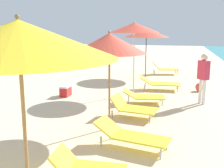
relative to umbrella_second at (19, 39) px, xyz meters
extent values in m
cylinder|color=olive|center=(0.00, 0.00, -1.33)|extent=(0.05, 0.05, 2.20)
cone|color=yellow|center=(0.00, 0.00, 0.00)|extent=(2.45, 2.45, 0.47)
sphere|color=olive|center=(0.00, 0.00, 0.27)|extent=(0.06, 0.06, 0.06)
cube|color=yellow|center=(0.10, 0.96, -2.03)|extent=(0.32, 0.63, 0.32)
cylinder|color=#B2B2B7|center=(0.05, 1.22, -2.32)|extent=(0.04, 0.04, 0.21)
cylinder|color=olive|center=(0.29, 3.56, -1.46)|extent=(0.05, 0.05, 1.94)
cone|color=#E54C38|center=(0.29, 3.56, -0.24)|extent=(1.84, 1.84, 0.48)
sphere|color=olive|center=(0.29, 3.56, 0.03)|extent=(0.06, 0.06, 0.06)
cube|color=yellow|center=(0.93, 4.57, -2.18)|extent=(1.12, 0.86, 0.04)
cube|color=yellow|center=(0.30, 4.68, -1.99)|extent=(0.41, 0.73, 0.37)
cylinder|color=#B2B2B7|center=(1.38, 4.79, -2.32)|extent=(0.04, 0.04, 0.23)
cylinder|color=#B2B2B7|center=(1.28, 4.21, -2.32)|extent=(0.04, 0.04, 0.23)
cylinder|color=#B2B2B7|center=(0.28, 4.98, -2.32)|extent=(0.04, 0.04, 0.23)
cylinder|color=#B2B2B7|center=(0.17, 4.40, -2.32)|extent=(0.04, 0.04, 0.23)
cube|color=yellow|center=(1.25, 2.46, -2.17)|extent=(1.28, 0.82, 0.04)
cube|color=yellow|center=(0.47, 2.63, -2.02)|extent=(0.57, 0.66, 0.30)
cylinder|color=#B2B2B7|center=(1.78, 2.58, -2.31)|extent=(0.04, 0.04, 0.24)
cylinder|color=#B2B2B7|center=(1.67, 2.11, -2.31)|extent=(0.04, 0.04, 0.24)
cylinder|color=#B2B2B7|center=(0.48, 2.87, -2.31)|extent=(0.04, 0.04, 0.24)
cylinder|color=#B2B2B7|center=(0.38, 2.41, -2.31)|extent=(0.04, 0.04, 0.24)
cylinder|color=silver|center=(0.35, 7.41, -1.25)|extent=(0.05, 0.05, 2.36)
cone|color=#E54C38|center=(0.35, 7.41, 0.11)|extent=(1.89, 1.89, 0.36)
sphere|color=silver|center=(0.35, 7.41, 0.33)|extent=(0.06, 0.06, 0.06)
cube|color=yellow|center=(1.54, 8.41, -2.18)|extent=(1.21, 0.73, 0.04)
cube|color=yellow|center=(0.73, 8.37, -2.03)|extent=(0.49, 0.69, 0.29)
cylinder|color=#B2B2B7|center=(2.02, 8.72, -2.31)|extent=(0.04, 0.04, 0.23)
cylinder|color=#B2B2B7|center=(2.05, 8.15, -2.31)|extent=(0.04, 0.04, 0.23)
cylinder|color=#B2B2B7|center=(0.68, 8.65, -2.31)|extent=(0.04, 0.04, 0.23)
cylinder|color=#B2B2B7|center=(0.71, 8.08, -2.31)|extent=(0.04, 0.04, 0.23)
cube|color=yellow|center=(1.08, 6.21, -2.21)|extent=(1.10, 0.80, 0.04)
cube|color=yellow|center=(0.39, 6.10, -2.08)|extent=(0.49, 0.70, 0.25)
cylinder|color=#B2B2B7|center=(1.44, 6.54, -2.33)|extent=(0.04, 0.04, 0.20)
cylinder|color=#B2B2B7|center=(1.53, 6.00, -2.33)|extent=(0.04, 0.04, 0.20)
cylinder|color=#B2B2B7|center=(0.34, 6.37, -2.33)|extent=(0.04, 0.04, 0.20)
cylinder|color=#B2B2B7|center=(0.42, 5.83, -2.33)|extent=(0.04, 0.04, 0.20)
cylinder|color=#4C4C51|center=(0.41, 11.33, -1.40)|extent=(0.05, 0.05, 2.05)
cone|color=#E54C38|center=(0.41, 11.33, -0.17)|extent=(2.30, 2.30, 0.40)
sphere|color=#4C4C51|center=(0.41, 11.33, 0.06)|extent=(0.06, 0.06, 0.06)
cube|color=yellow|center=(1.55, 12.41, -2.16)|extent=(1.19, 0.78, 0.04)
cube|color=yellow|center=(0.86, 12.29, -1.96)|extent=(0.44, 0.65, 0.39)
cylinder|color=#B2B2B7|center=(1.95, 12.74, -2.30)|extent=(0.04, 0.04, 0.25)
cylinder|color=#B2B2B7|center=(2.04, 12.25, -2.30)|extent=(0.04, 0.04, 0.25)
cylinder|color=#B2B2B7|center=(0.74, 12.51, -2.30)|extent=(0.04, 0.04, 0.25)
cylinder|color=#B2B2B7|center=(0.83, 12.03, -2.30)|extent=(0.04, 0.04, 0.25)
cylinder|color=silver|center=(2.88, 6.48, -2.01)|extent=(0.11, 0.11, 0.84)
cylinder|color=silver|center=(2.77, 6.61, -2.01)|extent=(0.11, 0.11, 0.84)
cube|color=#D8334C|center=(2.83, 6.54, -1.27)|extent=(0.40, 0.42, 0.63)
sphere|color=beige|center=(2.83, 6.54, -0.84)|extent=(0.23, 0.23, 0.23)
cube|color=red|center=(-2.10, 6.52, -2.26)|extent=(0.30, 0.50, 0.34)
cube|color=white|center=(-2.10, 6.52, -2.06)|extent=(0.31, 0.51, 0.06)
sphere|color=#E54C38|center=(2.90, 8.47, -2.26)|extent=(0.34, 0.34, 0.34)
camera|label=1|loc=(1.86, -3.08, 0.15)|focal=44.63mm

